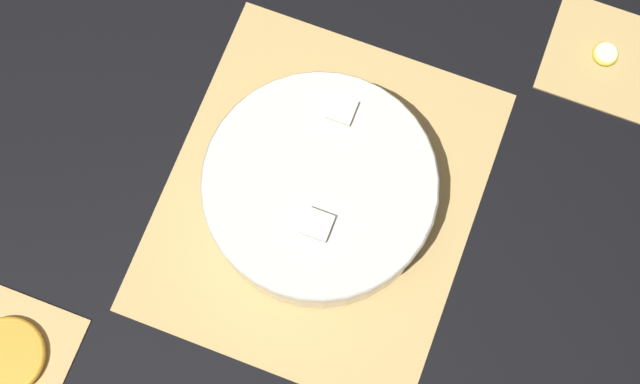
% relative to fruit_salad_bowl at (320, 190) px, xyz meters
% --- Properties ---
extents(ground_plane, '(6.00, 6.00, 0.00)m').
position_rel_fruit_salad_bowl_xyz_m(ground_plane, '(0.00, -0.00, -0.05)').
color(ground_plane, black).
extents(bamboo_mat_center, '(0.42, 0.36, 0.01)m').
position_rel_fruit_salad_bowl_xyz_m(bamboo_mat_center, '(0.00, -0.00, -0.04)').
color(bamboo_mat_center, tan).
rests_on(bamboo_mat_center, ground_plane).
extents(coaster_mat_near_right, '(0.14, 0.14, 0.01)m').
position_rel_fruit_salad_bowl_xyz_m(coaster_mat_near_right, '(0.30, -0.26, -0.04)').
color(coaster_mat_near_right, tan).
rests_on(coaster_mat_near_right, ground_plane).
extents(coaster_mat_far_left, '(0.14, 0.14, 0.01)m').
position_rel_fruit_salad_bowl_xyz_m(coaster_mat_far_left, '(-0.30, 0.26, -0.04)').
color(coaster_mat_far_left, tan).
rests_on(coaster_mat_far_left, ground_plane).
extents(fruit_salad_bowl, '(0.27, 0.27, 0.08)m').
position_rel_fruit_salad_bowl_xyz_m(fruit_salad_bowl, '(0.00, 0.00, 0.00)').
color(fruit_salad_bowl, silver).
rests_on(fruit_salad_bowl, bamboo_mat_center).
extents(orange_slice_whole, '(0.09, 0.09, 0.01)m').
position_rel_fruit_salad_bowl_xyz_m(orange_slice_whole, '(-0.30, 0.26, -0.04)').
color(orange_slice_whole, orange).
rests_on(orange_slice_whole, coaster_mat_far_left).
extents(banana_coin_single, '(0.03, 0.03, 0.01)m').
position_rel_fruit_salad_bowl_xyz_m(banana_coin_single, '(0.30, -0.26, -0.04)').
color(banana_coin_single, '#F7EFC6').
rests_on(banana_coin_single, coaster_mat_near_right).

